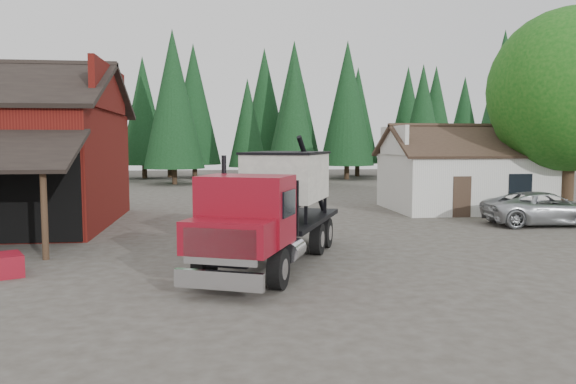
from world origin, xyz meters
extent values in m
plane|color=#413C33|center=(0.00, 0.00, 0.00)|extent=(120.00, 120.00, 0.00)
cube|color=#5F150F|center=(-5.00, 10.00, 6.00)|extent=(0.25, 7.00, 2.00)
cylinder|color=#382619|center=(-5.60, 2.10, 1.40)|extent=(0.20, 0.20, 2.80)
cube|color=silver|center=(13.00, 13.00, 1.50)|extent=(8.00, 6.00, 3.00)
cube|color=#38281E|center=(13.00, 11.50, 3.75)|extent=(8.60, 3.42, 1.80)
cube|color=#38281E|center=(13.00, 14.50, 3.75)|extent=(8.60, 3.42, 1.80)
cube|color=silver|center=(9.00, 13.00, 3.75)|extent=(0.20, 4.20, 1.50)
cube|color=silver|center=(17.00, 13.00, 3.75)|extent=(0.20, 4.20, 1.50)
cube|color=#38281E|center=(11.50, 9.98, 1.00)|extent=(0.90, 0.06, 2.00)
cube|color=black|center=(14.50, 9.98, 1.60)|extent=(1.20, 0.06, 1.00)
cylinder|color=#382619|center=(17.00, 10.00, 1.60)|extent=(0.60, 0.60, 3.20)
sphere|color=#135212|center=(17.00, 10.00, 6.20)|extent=(8.00, 8.00, 8.00)
sphere|color=#135212|center=(15.80, 10.80, 5.00)|extent=(4.40, 4.40, 4.40)
cylinder|color=#382619|center=(6.00, 30.00, 0.80)|extent=(0.44, 0.44, 1.60)
cone|color=black|center=(6.00, 30.00, 5.90)|extent=(3.96, 3.96, 9.00)
cylinder|color=#382619|center=(22.00, 26.00, 0.80)|extent=(0.44, 0.44, 1.60)
cone|color=black|center=(22.00, 26.00, 6.90)|extent=(4.84, 4.84, 11.00)
cylinder|color=#382619|center=(-4.00, 34.00, 0.80)|extent=(0.44, 0.44, 1.60)
cone|color=black|center=(-4.00, 34.00, 7.40)|extent=(5.28, 5.28, 12.00)
cylinder|color=black|center=(-0.64, -1.58, 0.51)|extent=(0.70, 1.08, 1.03)
cylinder|color=black|center=(1.17, -2.34, 0.51)|extent=(0.70, 1.08, 1.03)
cylinder|color=black|center=(1.08, 2.56, 0.51)|extent=(0.70, 1.08, 1.03)
cylinder|color=black|center=(2.89, 1.81, 0.51)|extent=(0.70, 1.08, 1.03)
cylinder|color=black|center=(1.58, 3.77, 0.51)|extent=(0.70, 1.08, 1.03)
cylinder|color=black|center=(3.40, 3.02, 0.51)|extent=(0.70, 1.08, 1.03)
cube|color=black|center=(1.41, 0.80, 0.89)|extent=(4.03, 7.82, 0.37)
cube|color=silver|center=(-0.29, -3.30, 0.51)|extent=(2.05, 0.98, 0.42)
cube|color=silver|center=(-0.25, -3.21, 1.26)|extent=(1.68, 0.77, 0.84)
cube|color=maroon|center=(-0.04, -2.69, 1.40)|extent=(2.41, 1.93, 0.79)
cube|color=maroon|center=(0.43, -1.57, 1.92)|extent=(2.68, 2.33, 1.73)
cube|color=black|center=(0.14, -2.26, 2.20)|extent=(1.84, 0.82, 0.84)
cylinder|color=black|center=(-0.11, -0.44, 2.43)|extent=(0.17, 0.17, 1.68)
cube|color=black|center=(0.79, -0.71, 1.87)|extent=(2.16, 0.98, 1.50)
cube|color=black|center=(1.92, 2.01, 1.14)|extent=(4.28, 5.92, 0.15)
cube|color=silver|center=(1.92, 2.01, 2.52)|extent=(3.17, 3.67, 1.50)
cone|color=silver|center=(1.92, 2.01, 1.59)|extent=(2.69, 2.69, 0.65)
cube|color=black|center=(1.92, 2.01, 3.29)|extent=(3.29, 3.80, 0.07)
cylinder|color=black|center=(2.94, 3.01, 2.43)|extent=(1.39, 1.74, 2.85)
cube|color=maroon|center=(2.26, 4.30, 1.40)|extent=(0.81, 0.91, 0.42)
cylinder|color=silver|center=(1.65, -1.42, 0.79)|extent=(0.84, 1.06, 0.52)
imported|color=#AEB2B6|center=(14.00, 7.00, 0.73)|extent=(5.45, 2.82, 1.47)
cube|color=maroon|center=(-6.00, 0.03, 0.30)|extent=(1.12, 1.30, 0.60)
camera|label=1|loc=(-0.30, -15.85, 3.61)|focal=35.00mm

